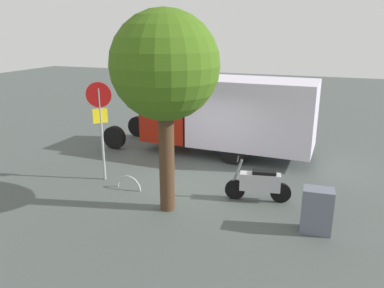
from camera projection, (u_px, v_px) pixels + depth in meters
name	position (u px, v px, depth m)	size (l,w,h in m)	color
ground_plane	(194.00, 184.00, 11.58)	(60.00, 60.00, 0.00)	#48504D
box_truck_near	(227.00, 113.00, 13.93)	(7.99, 2.39, 2.88)	black
motorcycle	(259.00, 183.00, 10.35)	(1.80, 0.63, 1.20)	black
stop_sign	(100.00, 116.00, 11.37)	(0.71, 0.33, 3.09)	#9E9EA3
street_tree	(165.00, 68.00, 8.94)	(2.64, 2.64, 5.07)	#47301E
utility_cabinet	(317.00, 211.00, 8.74)	(0.69, 0.46, 1.08)	slate
bike_rack_hoop	(129.00, 189.00, 11.25)	(0.85, 0.85, 0.05)	#B7B7BC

